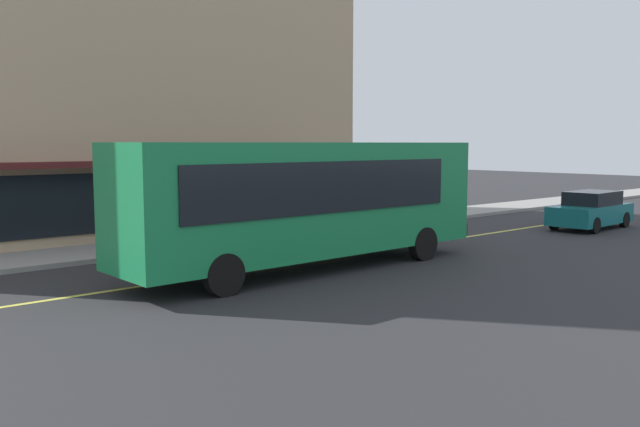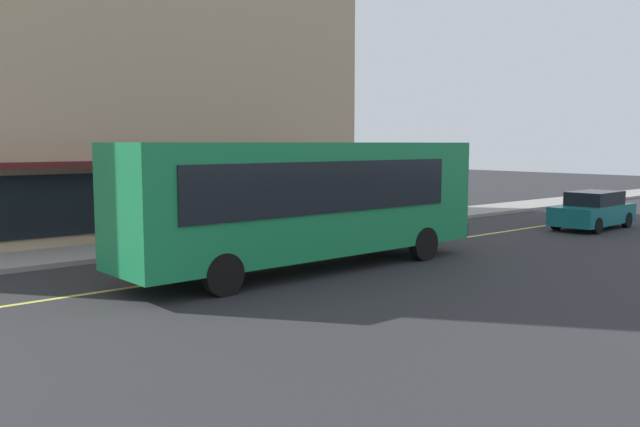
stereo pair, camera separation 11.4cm
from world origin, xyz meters
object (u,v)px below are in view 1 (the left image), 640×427
Objects in this scene: traffic_light at (375,166)px; car_white at (369,216)px; car_teal at (591,210)px; bus at (310,198)px; pedestrian_by_curb at (346,198)px; pedestrian_at_corner at (133,219)px; pedestrian_near_storefront at (164,210)px.

car_white is (-2.16, -1.77, -1.79)m from traffic_light.
bus is at bearing 177.03° from car_teal.
pedestrian_by_curb is (7.58, 6.63, -0.84)m from bus.
car_teal and car_white have the same top height.
car_teal is at bearing -47.21° from pedestrian_by_curb.
traffic_light is at bearing 33.77° from bus.
bus is at bearing -138.80° from pedestrian_by_curb.
pedestrian_by_curb is at bearing 115.85° from traffic_light.
car_teal is 1.02× the size of car_white.
car_teal is 10.07m from pedestrian_by_curb.
pedestrian_at_corner is 0.96× the size of pedestrian_by_curb.
pedestrian_near_storefront is at bearing -176.19° from pedestrian_by_curb.
car_white is at bearing -140.62° from traffic_light.
car_teal is 18.11m from pedestrian_at_corner.
traffic_light is 2.00× the size of pedestrian_at_corner.
bus is 10.11m from pedestrian_by_curb.
car_teal is 2.63× the size of pedestrian_by_curb.
car_teal is (14.41, -0.75, -1.24)m from bus.
pedestrian_by_curb is (-0.57, 1.18, -1.39)m from traffic_light.
pedestrian_near_storefront is at bearing 156.55° from car_teal.
bus is 3.49× the size of traffic_light.
traffic_light reaches higher than car_white.
traffic_light is at bearing -0.57° from pedestrian_at_corner.
pedestrian_at_corner is (-16.97, 6.30, 0.36)m from car_teal.
traffic_light reaches higher than pedestrian_near_storefront.
traffic_light is at bearing -3.62° from pedestrian_near_storefront.
pedestrian_by_curb is (8.82, 0.59, -0.11)m from pedestrian_near_storefront.
traffic_light is 9.50m from pedestrian_near_storefront.
traffic_light is 8.99m from car_teal.
bus is 14.48m from car_teal.
bus is 2.59× the size of car_white.
pedestrian_by_curb is (1.58, 2.95, 0.41)m from car_white.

